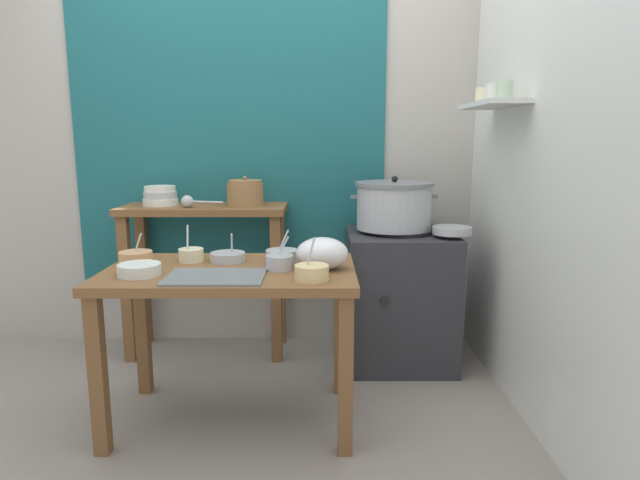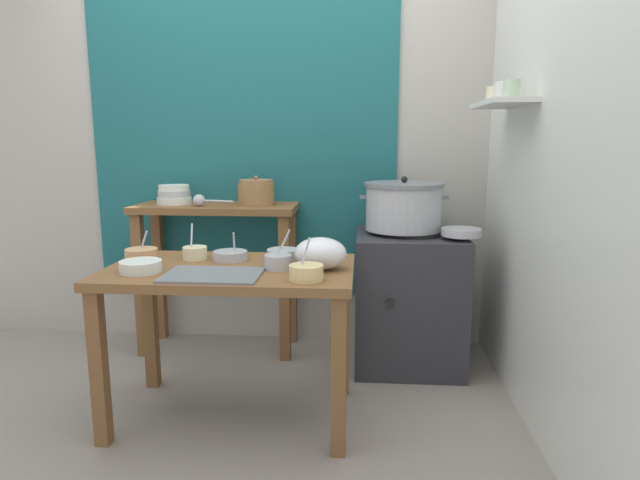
{
  "view_description": "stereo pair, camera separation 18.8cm",
  "coord_description": "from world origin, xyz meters",
  "px_view_note": "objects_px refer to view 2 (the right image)",
  "views": [
    {
      "loc": [
        0.4,
        -2.33,
        1.28
      ],
      "look_at": [
        0.4,
        0.15,
        0.82
      ],
      "focal_mm": 30.4,
      "sensor_mm": 36.0,
      "label": 1
    },
    {
      "loc": [
        0.59,
        -2.32,
        1.28
      ],
      "look_at": [
        0.4,
        0.15,
        0.82
      ],
      "focal_mm": 30.4,
      "sensor_mm": 36.0,
      "label": 2
    }
  ],
  "objects_px": {
    "prep_bowl_5": "(230,255)",
    "prep_bowl_3": "(314,251)",
    "serving_tray": "(213,275)",
    "prep_table": "(231,291)",
    "prep_bowl_0": "(283,255)",
    "ladle": "(200,200)",
    "prep_bowl_6": "(278,261)",
    "prep_bowl_7": "(306,272)",
    "prep_bowl_2": "(195,252)",
    "wide_pan": "(461,232)",
    "clay_pot": "(256,193)",
    "stove_block": "(408,299)",
    "prep_bowl_1": "(141,266)",
    "bowl_stack_enamel": "(174,195)",
    "back_shelf_table": "(217,241)",
    "plastic_bag": "(320,253)",
    "steamer_pot": "(404,206)",
    "prep_bowl_4": "(141,254)"
  },
  "relations": [
    {
      "from": "prep_table",
      "to": "plastic_bag",
      "type": "relative_size",
      "value": 4.83
    },
    {
      "from": "prep_bowl_1",
      "to": "prep_bowl_5",
      "type": "height_order",
      "value": "prep_bowl_5"
    },
    {
      "from": "ladle",
      "to": "prep_bowl_3",
      "type": "relative_size",
      "value": 2.14
    },
    {
      "from": "stove_block",
      "to": "serving_tray",
      "type": "bearing_deg",
      "value": -135.63
    },
    {
      "from": "prep_table",
      "to": "prep_bowl_0",
      "type": "bearing_deg",
      "value": 28.6
    },
    {
      "from": "steamer_pot",
      "to": "prep_bowl_4",
      "type": "relative_size",
      "value": 3.28
    },
    {
      "from": "wide_pan",
      "to": "prep_bowl_6",
      "type": "relative_size",
      "value": 1.42
    },
    {
      "from": "back_shelf_table",
      "to": "ladle",
      "type": "relative_size",
      "value": 3.86
    },
    {
      "from": "serving_tray",
      "to": "prep_bowl_5",
      "type": "xyz_separation_m",
      "value": [
        -0.0,
        0.31,
        0.02
      ]
    },
    {
      "from": "clay_pot",
      "to": "wide_pan",
      "type": "height_order",
      "value": "clay_pot"
    },
    {
      "from": "prep_bowl_1",
      "to": "prep_bowl_4",
      "type": "relative_size",
      "value": 1.19
    },
    {
      "from": "prep_bowl_3",
      "to": "prep_bowl_7",
      "type": "relative_size",
      "value": 0.67
    },
    {
      "from": "prep_bowl_5",
      "to": "prep_bowl_3",
      "type": "bearing_deg",
      "value": 11.11
    },
    {
      "from": "ladle",
      "to": "wide_pan",
      "type": "distance_m",
      "value": 1.48
    },
    {
      "from": "prep_bowl_7",
      "to": "stove_block",
      "type": "bearing_deg",
      "value": 61.49
    },
    {
      "from": "prep_bowl_0",
      "to": "prep_bowl_6",
      "type": "relative_size",
      "value": 1.02
    },
    {
      "from": "serving_tray",
      "to": "prep_bowl_0",
      "type": "bearing_deg",
      "value": 48.79
    },
    {
      "from": "stove_block",
      "to": "steamer_pot",
      "type": "distance_m",
      "value": 0.53
    },
    {
      "from": "wide_pan",
      "to": "prep_bowl_0",
      "type": "relative_size",
      "value": 1.39
    },
    {
      "from": "prep_table",
      "to": "ladle",
      "type": "relative_size",
      "value": 4.42
    },
    {
      "from": "ladle",
      "to": "prep_bowl_6",
      "type": "relative_size",
      "value": 1.68
    },
    {
      "from": "prep_table",
      "to": "back_shelf_table",
      "type": "height_order",
      "value": "back_shelf_table"
    },
    {
      "from": "serving_tray",
      "to": "prep_bowl_6",
      "type": "xyz_separation_m",
      "value": [
        0.25,
        0.14,
        0.03
      ]
    },
    {
      "from": "stove_block",
      "to": "ladle",
      "type": "relative_size",
      "value": 3.13
    },
    {
      "from": "prep_bowl_2",
      "to": "prep_bowl_7",
      "type": "relative_size",
      "value": 0.97
    },
    {
      "from": "stove_block",
      "to": "prep_table",
      "type": "bearing_deg",
      "value": -140.73
    },
    {
      "from": "prep_bowl_5",
      "to": "prep_bowl_7",
      "type": "xyz_separation_m",
      "value": [
        0.4,
        -0.34,
        0.01
      ]
    },
    {
      "from": "prep_bowl_1",
      "to": "prep_bowl_4",
      "type": "xyz_separation_m",
      "value": [
        -0.09,
        0.23,
        0.0
      ]
    },
    {
      "from": "prep_table",
      "to": "prep_bowl_4",
      "type": "bearing_deg",
      "value": 167.11
    },
    {
      "from": "plastic_bag",
      "to": "prep_bowl_7",
      "type": "xyz_separation_m",
      "value": [
        -0.04,
        -0.19,
        -0.04
      ]
    },
    {
      "from": "prep_bowl_4",
      "to": "plastic_bag",
      "type": "bearing_deg",
      "value": -7.9
    },
    {
      "from": "prep_table",
      "to": "steamer_pot",
      "type": "bearing_deg",
      "value": 41.42
    },
    {
      "from": "bowl_stack_enamel",
      "to": "wide_pan",
      "type": "relative_size",
      "value": 0.97
    },
    {
      "from": "prep_bowl_0",
      "to": "prep_bowl_1",
      "type": "height_order",
      "value": "prep_bowl_0"
    },
    {
      "from": "prep_table",
      "to": "prep_bowl_6",
      "type": "relative_size",
      "value": 7.44
    },
    {
      "from": "steamer_pot",
      "to": "prep_bowl_2",
      "type": "bearing_deg",
      "value": -150.37
    },
    {
      "from": "wide_pan",
      "to": "prep_bowl_0",
      "type": "distance_m",
      "value": 0.99
    },
    {
      "from": "serving_tray",
      "to": "prep_bowl_5",
      "type": "distance_m",
      "value": 0.31
    },
    {
      "from": "ladle",
      "to": "prep_bowl_6",
      "type": "xyz_separation_m",
      "value": [
        0.57,
        -0.77,
        -0.18
      ]
    },
    {
      "from": "wide_pan",
      "to": "ladle",
      "type": "bearing_deg",
      "value": 172.53
    },
    {
      "from": "prep_table",
      "to": "prep_bowl_0",
      "type": "relative_size",
      "value": 7.27
    },
    {
      "from": "plastic_bag",
      "to": "prep_bowl_1",
      "type": "xyz_separation_m",
      "value": [
        -0.77,
        -0.11,
        -0.04
      ]
    },
    {
      "from": "stove_block",
      "to": "prep_bowl_3",
      "type": "distance_m",
      "value": 0.79
    },
    {
      "from": "back_shelf_table",
      "to": "prep_bowl_6",
      "type": "distance_m",
      "value": 1.0
    },
    {
      "from": "plastic_bag",
      "to": "prep_bowl_1",
      "type": "distance_m",
      "value": 0.77
    },
    {
      "from": "back_shelf_table",
      "to": "prep_bowl_6",
      "type": "bearing_deg",
      "value": -59.49
    },
    {
      "from": "bowl_stack_enamel",
      "to": "prep_bowl_4",
      "type": "height_order",
      "value": "bowl_stack_enamel"
    },
    {
      "from": "back_shelf_table",
      "to": "prep_bowl_3",
      "type": "distance_m",
      "value": 0.89
    },
    {
      "from": "bowl_stack_enamel",
      "to": "serving_tray",
      "type": "bearing_deg",
      "value": -63.38
    },
    {
      "from": "prep_bowl_2",
      "to": "prep_bowl_7",
      "type": "bearing_deg",
      "value": -31.43
    }
  ]
}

